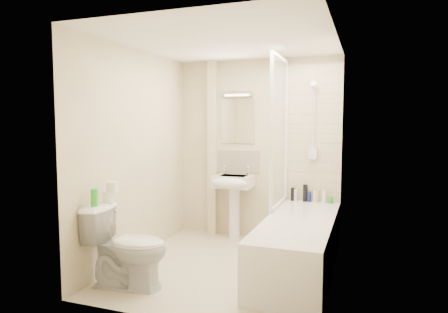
% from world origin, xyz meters
% --- Properties ---
extents(floor, '(2.50, 2.50, 0.00)m').
position_xyz_m(floor, '(0.00, 0.00, 0.00)').
color(floor, beige).
rests_on(floor, ground).
extents(wall_back, '(2.20, 0.02, 2.40)m').
position_xyz_m(wall_back, '(0.00, 1.25, 1.20)').
color(wall_back, beige).
rests_on(wall_back, ground).
extents(wall_left, '(0.02, 2.50, 2.40)m').
position_xyz_m(wall_left, '(-1.10, 0.00, 1.20)').
color(wall_left, beige).
rests_on(wall_left, ground).
extents(wall_right, '(0.02, 2.50, 2.40)m').
position_xyz_m(wall_right, '(1.10, 0.00, 1.20)').
color(wall_right, beige).
rests_on(wall_right, ground).
extents(ceiling, '(2.20, 2.50, 0.02)m').
position_xyz_m(ceiling, '(0.00, 0.00, 2.40)').
color(ceiling, white).
rests_on(ceiling, wall_back).
extents(tile_back, '(0.70, 0.01, 1.75)m').
position_xyz_m(tile_back, '(0.75, 1.24, 1.42)').
color(tile_back, beige).
rests_on(tile_back, wall_back).
extents(tile_right, '(0.01, 2.10, 1.75)m').
position_xyz_m(tile_right, '(1.09, 0.20, 1.42)').
color(tile_right, beige).
rests_on(tile_right, wall_right).
extents(pipe_boxing, '(0.12, 0.12, 2.40)m').
position_xyz_m(pipe_boxing, '(-0.62, 1.19, 1.20)').
color(pipe_boxing, beige).
rests_on(pipe_boxing, ground).
extents(splashback, '(0.60, 0.02, 0.30)m').
position_xyz_m(splashback, '(-0.27, 1.24, 1.03)').
color(splashback, beige).
rests_on(splashback, wall_back).
extents(mirror, '(0.46, 0.01, 0.60)m').
position_xyz_m(mirror, '(-0.27, 1.24, 1.58)').
color(mirror, white).
rests_on(mirror, wall_back).
extents(strip_light, '(0.42, 0.07, 0.07)m').
position_xyz_m(strip_light, '(-0.27, 1.22, 1.95)').
color(strip_light, silver).
rests_on(strip_light, wall_back).
extents(bathtub, '(0.70, 2.10, 0.55)m').
position_xyz_m(bathtub, '(0.75, 0.20, 0.29)').
color(bathtub, white).
rests_on(bathtub, ground).
extents(shower_screen, '(0.04, 0.92, 1.80)m').
position_xyz_m(shower_screen, '(0.40, 0.80, 1.45)').
color(shower_screen, white).
rests_on(shower_screen, bathtub).
extents(shower_fixture, '(0.10, 0.16, 0.99)m').
position_xyz_m(shower_fixture, '(0.75, 1.19, 1.55)').
color(shower_fixture, white).
rests_on(shower_fixture, wall_back).
extents(pedestal_sink, '(0.51, 0.47, 0.98)m').
position_xyz_m(pedestal_sink, '(-0.27, 1.01, 0.69)').
color(pedestal_sink, white).
rests_on(pedestal_sink, ground).
extents(bottle_black_a, '(0.06, 0.06, 0.17)m').
position_xyz_m(bottle_black_a, '(0.51, 1.16, 0.63)').
color(bottle_black_a, black).
rests_on(bottle_black_a, bathtub).
extents(bottle_white_a, '(0.06, 0.06, 0.16)m').
position_xyz_m(bottle_white_a, '(0.54, 1.16, 0.63)').
color(bottle_white_a, silver).
rests_on(bottle_white_a, bathtub).
extents(bottle_black_b, '(0.06, 0.06, 0.22)m').
position_xyz_m(bottle_black_b, '(0.67, 1.16, 0.66)').
color(bottle_black_b, black).
rests_on(bottle_black_b, bathtub).
extents(bottle_blue, '(0.06, 0.06, 0.13)m').
position_xyz_m(bottle_blue, '(0.72, 1.16, 0.61)').
color(bottle_blue, navy).
rests_on(bottle_blue, bathtub).
extents(bottle_cream, '(0.07, 0.07, 0.15)m').
position_xyz_m(bottle_cream, '(0.80, 1.16, 0.62)').
color(bottle_cream, beige).
rests_on(bottle_cream, bathtub).
extents(bottle_white_b, '(0.05, 0.05, 0.16)m').
position_xyz_m(bottle_white_b, '(0.91, 1.16, 0.63)').
color(bottle_white_b, white).
rests_on(bottle_white_b, bathtub).
extents(bottle_green, '(0.06, 0.06, 0.08)m').
position_xyz_m(bottle_green, '(0.98, 1.16, 0.59)').
color(bottle_green, green).
rests_on(bottle_green, bathtub).
extents(toilet, '(0.61, 0.87, 0.78)m').
position_xyz_m(toilet, '(-0.72, -0.79, 0.39)').
color(toilet, white).
rests_on(toilet, ground).
extents(toilet_roll_lower, '(0.11, 0.11, 0.10)m').
position_xyz_m(toilet_roll_lower, '(-0.98, -0.71, 0.84)').
color(toilet_roll_lower, white).
rests_on(toilet_roll_lower, toilet).
extents(toilet_roll_upper, '(0.12, 0.12, 0.10)m').
position_xyz_m(toilet_roll_upper, '(-0.95, -0.68, 0.94)').
color(toilet_roll_upper, white).
rests_on(toilet_roll_upper, toilet_roll_lower).
extents(green_bottle, '(0.07, 0.07, 0.16)m').
position_xyz_m(green_bottle, '(-0.99, -0.91, 0.87)').
color(green_bottle, green).
rests_on(green_bottle, toilet).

